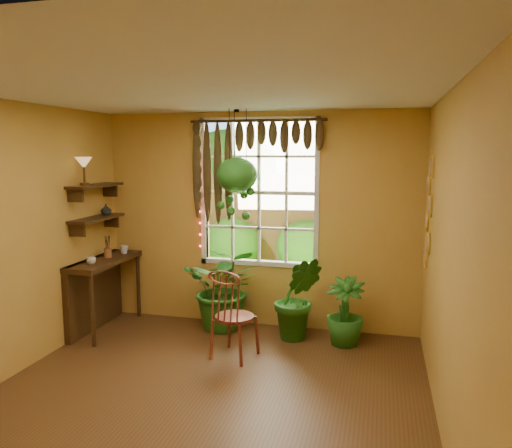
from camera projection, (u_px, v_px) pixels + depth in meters
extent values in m
plane|color=#533117|center=(196.00, 410.00, 4.30)|extent=(4.50, 4.50, 0.00)
plane|color=silver|center=(190.00, 88.00, 3.92)|extent=(4.50, 4.50, 0.00)
plane|color=gold|center=(258.00, 221.00, 6.27)|extent=(4.00, 0.00, 4.00)
plane|color=gold|center=(451.00, 270.00, 3.62)|extent=(0.00, 4.50, 4.50)
cube|color=white|center=(259.00, 193.00, 6.25)|extent=(1.52, 0.10, 1.86)
cube|color=white|center=(260.00, 192.00, 6.28)|extent=(1.38, 0.01, 1.78)
cylinder|color=#3A230F|center=(257.00, 121.00, 6.02)|extent=(1.70, 0.04, 0.04)
cube|color=#3A230F|center=(104.00, 261.00, 6.15)|extent=(0.40, 1.20, 0.06)
cube|color=#3A230F|center=(94.00, 293.00, 6.25)|extent=(0.08, 1.18, 0.90)
cylinder|color=#3A230F|center=(93.00, 310.00, 5.64)|extent=(0.05, 0.05, 0.86)
cylinder|color=#3A230F|center=(138.00, 285.00, 6.70)|extent=(0.05, 0.05, 0.86)
cube|color=#3A230F|center=(97.00, 218.00, 6.09)|extent=(0.25, 0.90, 0.04)
cube|color=#3A230F|center=(95.00, 186.00, 6.03)|extent=(0.25, 0.90, 0.04)
cube|color=#1F5C1A|center=(311.00, 252.00, 11.26)|extent=(14.00, 10.00, 0.04)
cube|color=olive|center=(299.00, 222.00, 9.40)|extent=(12.00, 0.10, 1.80)
plane|color=#94B8F7|center=(322.00, 178.00, 12.77)|extent=(12.00, 0.00, 12.00)
cylinder|color=brown|center=(234.00, 317.00, 5.35)|extent=(0.52, 0.52, 0.04)
torus|color=brown|center=(225.00, 277.00, 5.13)|extent=(0.40, 0.14, 0.40)
imported|color=#204A13|center=(225.00, 287.00, 6.21)|extent=(1.05, 0.93, 1.07)
imported|color=#204A13|center=(298.00, 298.00, 5.86)|extent=(0.63, 0.54, 1.00)
imported|color=#204A13|center=(345.00, 311.00, 5.72)|extent=(0.49, 0.49, 0.78)
ellipsoid|color=black|center=(237.00, 181.00, 5.92)|extent=(0.29, 0.29, 0.17)
ellipsoid|color=#204A13|center=(237.00, 175.00, 5.91)|extent=(0.49, 0.49, 0.41)
imported|color=silver|center=(91.00, 261.00, 5.83)|extent=(0.11, 0.11, 0.09)
imported|color=beige|center=(124.00, 250.00, 6.45)|extent=(0.12, 0.12, 0.11)
cylinder|color=brown|center=(108.00, 253.00, 6.22)|extent=(0.09, 0.09, 0.11)
imported|color=#B2AD99|center=(106.00, 209.00, 6.28)|extent=(0.17, 0.17, 0.14)
cylinder|color=brown|center=(85.00, 184.00, 5.79)|extent=(0.11, 0.11, 0.03)
cylinder|color=brown|center=(84.00, 175.00, 5.77)|extent=(0.03, 0.03, 0.20)
cone|color=slate|center=(84.00, 163.00, 5.75)|extent=(0.20, 0.20, 0.13)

